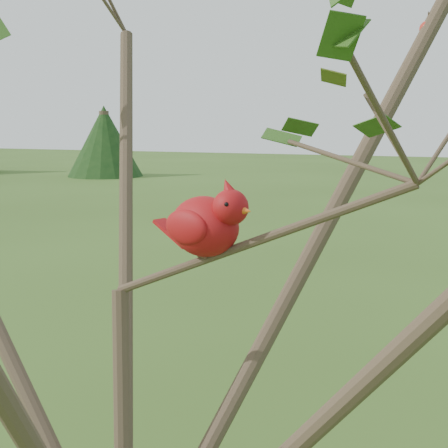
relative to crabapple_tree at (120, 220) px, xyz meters
The scene contains 3 objects.
crabapple_tree is the anchor object (origin of this frame).
cardinal 0.17m from the crabapple_tree, 38.46° to the left, with size 0.24×0.16×0.17m.
distant_trees 24.51m from the crabapple_tree, 99.65° to the left, with size 43.27×11.91×3.19m.
Camera 1 is at (0.65, -1.13, 2.31)m, focal length 55.00 mm.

